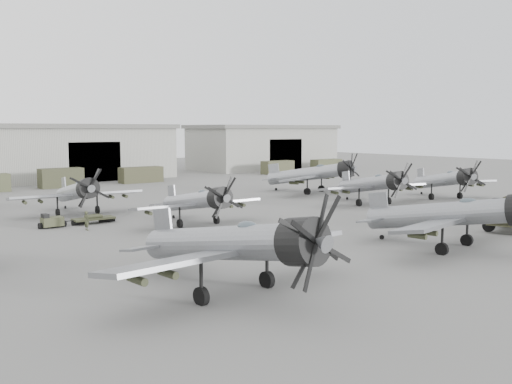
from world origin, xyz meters
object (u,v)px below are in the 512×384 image
at_px(ground_crew, 87,221).
at_px(aircraft_mid_2, 375,184).
at_px(aircraft_far_0, 78,192).
at_px(tug_trailer, 68,221).
at_px(aircraft_mid_3, 447,180).
at_px(aircraft_far_1, 316,174).
at_px(aircraft_near_0, 238,244).
at_px(aircraft_mid_1, 199,201).
at_px(aircraft_near_1, 458,214).

bearing_deg(ground_crew, aircraft_mid_2, -102.35).
relative_size(aircraft_far_0, tug_trailer, 2.00).
xyz_separation_m(aircraft_mid_2, aircraft_mid_3, (10.33, -1.73, -0.02)).
height_order(aircraft_mid_3, aircraft_far_1, aircraft_far_1).
bearing_deg(aircraft_far_0, aircraft_mid_2, -18.01).
height_order(aircraft_near_0, aircraft_mid_1, aircraft_near_0).
bearing_deg(ground_crew, aircraft_near_0, 172.83).
height_order(aircraft_near_0, ground_crew, aircraft_near_0).
bearing_deg(aircraft_far_0, aircraft_near_0, -90.14).
height_order(aircraft_near_1, aircraft_mid_3, aircraft_near_1).
bearing_deg(ground_crew, aircraft_far_0, -20.57).
distance_m(aircraft_near_0, aircraft_far_1, 44.77).
height_order(aircraft_mid_2, aircraft_mid_3, aircraft_mid_2).
distance_m(aircraft_near_1, aircraft_far_0, 33.41).
relative_size(tug_trailer, ground_crew, 3.94).
distance_m(aircraft_near_1, ground_crew, 27.63).
distance_m(aircraft_near_0, aircraft_mid_1, 20.24).
bearing_deg(aircraft_mid_2, ground_crew, -174.05).
bearing_deg(aircraft_mid_2, aircraft_far_0, 169.52).
bearing_deg(aircraft_near_1, aircraft_mid_2, 44.37).
distance_m(aircraft_mid_1, aircraft_far_0, 13.13).
bearing_deg(tug_trailer, aircraft_mid_1, -37.38).
xyz_separation_m(aircraft_far_0, tug_trailer, (-2.86, -5.27, -1.73)).
bearing_deg(aircraft_mid_3, aircraft_far_0, -177.91).
distance_m(aircraft_mid_1, aircraft_mid_3, 31.71).
distance_m(aircraft_near_0, ground_crew, 21.79).
xyz_separation_m(aircraft_near_0, aircraft_mid_2, (30.58, 17.36, -0.28)).
bearing_deg(aircraft_far_1, aircraft_mid_1, -174.82).
height_order(aircraft_mid_1, aircraft_far_0, aircraft_far_0).
bearing_deg(aircraft_far_0, aircraft_mid_3, -14.03).
bearing_deg(tug_trailer, aircraft_far_1, 8.72).
height_order(aircraft_near_1, ground_crew, aircraft_near_1).
distance_m(aircraft_mid_2, aircraft_far_1, 12.48).
height_order(aircraft_mid_1, ground_crew, aircraft_mid_1).
relative_size(aircraft_near_1, aircraft_far_0, 1.09).
height_order(aircraft_mid_3, ground_crew, aircraft_mid_3).
bearing_deg(aircraft_far_0, tug_trailer, -111.64).
xyz_separation_m(aircraft_near_1, aircraft_far_1, (16.26, 30.02, 0.05)).
distance_m(aircraft_mid_1, aircraft_far_1, 27.00).
relative_size(aircraft_mid_1, aircraft_mid_3, 0.95).
bearing_deg(ground_crew, aircraft_mid_1, -118.65).
height_order(aircraft_mid_1, tug_trailer, aircraft_mid_1).
relative_size(aircraft_mid_2, aircraft_far_0, 1.02).
relative_size(aircraft_near_0, aircraft_far_1, 1.05).
relative_size(aircraft_near_1, aircraft_mid_2, 1.07).
bearing_deg(aircraft_near_1, aircraft_mid_3, 25.18).
relative_size(aircraft_mid_1, tug_trailer, 1.89).
bearing_deg(aircraft_near_0, aircraft_mid_1, 57.52).
relative_size(aircraft_near_1, aircraft_mid_1, 1.16).
bearing_deg(tug_trailer, aircraft_mid_2, -13.26).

